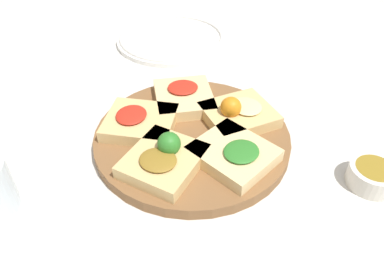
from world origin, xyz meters
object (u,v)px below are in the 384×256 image
serving_board (192,137)px  napkin_stack (17,96)px  dipping_bowl (373,175)px  plate_left (172,38)px

serving_board → napkin_stack: bearing=-120.8°
serving_board → napkin_stack: serving_board is taller
serving_board → dipping_bowl: (0.13, 0.24, 0.01)m
serving_board → napkin_stack: size_ratio=2.31×
serving_board → napkin_stack: 0.36m
serving_board → dipping_bowl: bearing=60.9°
plate_left → dipping_bowl: (0.50, 0.22, 0.01)m
plate_left → napkin_stack: size_ratio=1.92×
serving_board → plate_left: bearing=178.1°
napkin_stack → dipping_bowl: 0.63m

